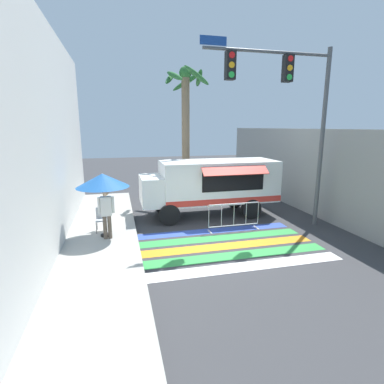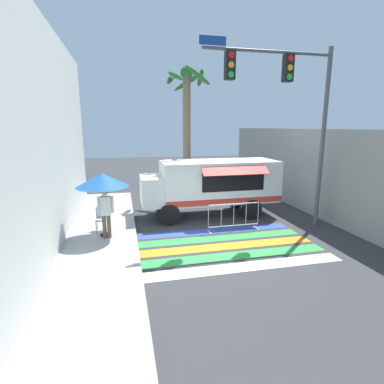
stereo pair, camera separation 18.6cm
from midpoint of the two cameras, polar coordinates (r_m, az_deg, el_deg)
ground_plane at (r=10.32m, az=5.22°, el=-9.63°), size 60.00×60.00×0.00m
sidewalk_left at (r=9.98m, az=-22.60°, el=-10.86°), size 4.40×16.00×0.17m
building_left_facade at (r=9.31m, az=-26.08°, el=8.81°), size 0.25×16.00×6.96m
concrete_wall_right at (r=14.78m, az=21.22°, el=3.84°), size 0.20×16.00×3.76m
crosswalk_painted at (r=10.02m, az=5.85°, el=-10.33°), size 6.40×3.60×0.01m
food_truck at (r=13.00m, az=3.64°, el=1.73°), size 5.87×2.48×2.42m
traffic_signal_pole at (r=11.63m, az=18.42°, el=16.61°), size 4.91×0.29×6.69m
patio_umbrella at (r=10.39m, az=-16.25°, el=2.14°), size 1.75×1.75×2.17m
folding_chair at (r=11.28m, az=-16.27°, el=-4.52°), size 0.44×0.44×0.85m
vendor_person at (r=10.32m, az=-15.61°, el=-3.38°), size 0.53×0.23×1.70m
barricade_front at (r=11.41m, az=8.41°, el=-4.77°), size 2.01×0.44×1.06m
palm_tree at (r=15.14m, az=-0.61°, el=14.32°), size 2.26×2.42×6.67m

